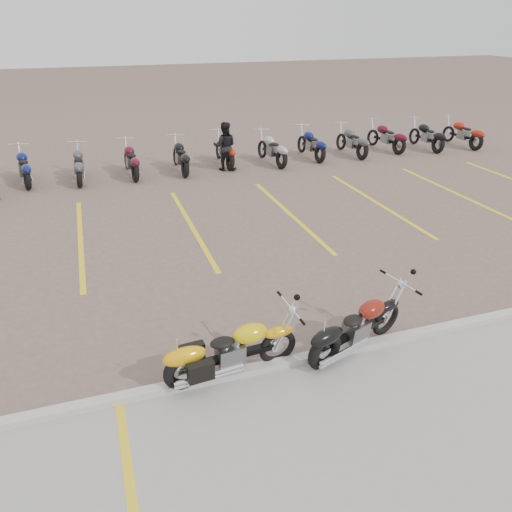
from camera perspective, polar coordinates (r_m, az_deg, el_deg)
The scene contains 8 objects.
ground at distance 9.35m, azimuth -2.27°, elevation -5.45°, with size 100.00×100.00×0.00m, color #735D52.
concrete_apron at distance 6.21m, azimuth 11.12°, elevation -26.24°, with size 60.00×5.00×0.01m, color #9E9B93.
curb at distance 7.76m, azimuth 2.06°, elevation -12.37°, with size 60.00×0.18×0.12m, color #ADAAA3.
parking_stripes at distance 12.84m, azimuth -7.40°, elevation 3.43°, with size 38.00×5.50×0.01m, color yellow, non-canonical shape.
yellow_cruiser at distance 7.40m, azimuth -3.15°, elevation -10.98°, with size 2.08×0.37×0.85m.
flame_cruiser at distance 8.04m, azimuth 11.04°, elevation -8.21°, with size 1.96×0.79×0.84m.
person_b at distance 17.40m, azimuth -3.59°, elevation 12.40°, with size 0.80×0.62×1.64m, color black.
bg_bike_row at distance 17.80m, azimuth -6.24°, elevation 11.72°, with size 22.25×2.04×1.10m.
Camera 1 is at (-2.21, -7.68, 4.86)m, focal length 35.00 mm.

